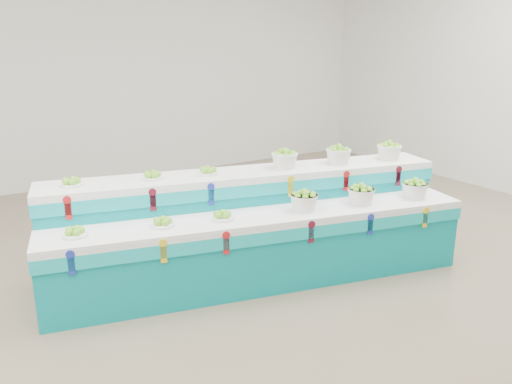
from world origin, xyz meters
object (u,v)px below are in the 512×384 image
at_px(plate_upper_mid, 152,175).
at_px(basket_lower_left, 304,200).
at_px(basket_upper_right, 389,151).
at_px(display_stand, 256,227).

bearing_deg(plate_upper_mid, basket_lower_left, -33.22).
height_order(basket_lower_left, basket_upper_right, basket_upper_right).
bearing_deg(plate_upper_mid, display_stand, -27.57).
relative_size(display_stand, plate_upper_mid, 18.76).
distance_m(display_stand, basket_lower_left, 0.57).
relative_size(plate_upper_mid, basket_upper_right, 0.82).
xyz_separation_m(display_stand, basket_upper_right, (1.67, -0.12, 0.61)).
bearing_deg(display_stand, basket_lower_left, -32.36).
bearing_deg(basket_lower_left, plate_upper_mid, 146.78).
relative_size(display_stand, basket_lower_left, 15.38).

